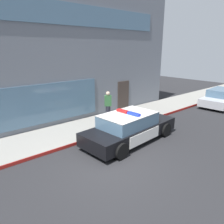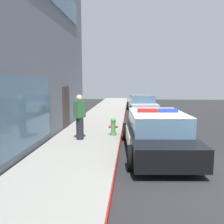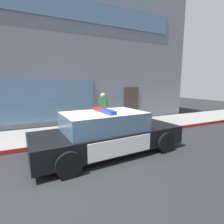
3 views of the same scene
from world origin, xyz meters
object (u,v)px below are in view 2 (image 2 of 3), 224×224
fire_hydrant (113,127)px  pedestrian_on_sidewalk (80,117)px  car_down_street (142,104)px  police_cruiser (156,132)px

fire_hydrant → pedestrian_on_sidewalk: size_ratio=0.42×
car_down_street → pedestrian_on_sidewalk: pedestrian_on_sidewalk is taller
pedestrian_on_sidewalk → police_cruiser: bearing=16.8°
fire_hydrant → car_down_street: (8.28, -1.53, 0.13)m
car_down_street → pedestrian_on_sidewalk: (-9.08, 2.75, 0.38)m
fire_hydrant → police_cruiser: bearing=-138.5°
pedestrian_on_sidewalk → fire_hydrant: bearing=69.2°
car_down_street → fire_hydrant: bearing=164.9°
car_down_street → pedestrian_on_sidewalk: size_ratio=2.74×
car_down_street → pedestrian_on_sidewalk: 9.49m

